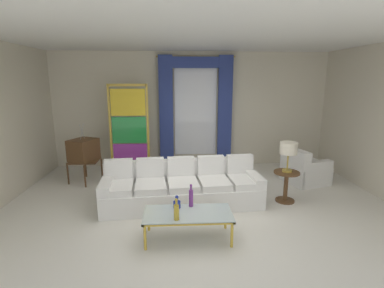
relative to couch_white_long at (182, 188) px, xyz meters
name	(u,v)px	position (x,y,z in m)	size (l,w,h in m)	color
ground_plane	(200,213)	(0.30, -0.46, -0.31)	(16.00, 16.00, 0.00)	silver
wall_rear	(191,110)	(0.30, 2.60, 1.19)	(8.00, 0.12, 3.00)	beige
ceiling_slab	(197,38)	(0.30, 0.34, 2.71)	(8.00, 7.60, 0.04)	white
curtained_window	(196,101)	(0.42, 2.43, 1.43)	(2.00, 0.17, 2.70)	white
couch_white_long	(182,188)	(0.00, 0.00, 0.00)	(2.98, 1.16, 0.86)	white
coffee_table	(188,215)	(0.06, -1.26, 0.07)	(1.28, 0.61, 0.41)	silver
bottle_blue_decanter	(191,197)	(0.12, -1.04, 0.25)	(0.07, 0.07, 0.36)	#753384
bottle_crystal_tall	(176,211)	(-0.10, -1.47, 0.23)	(0.07, 0.07, 0.32)	gold
bottle_amber_squat	(177,204)	(-0.10, -1.09, 0.17)	(0.11, 0.11, 0.20)	navy
vintage_tv	(83,151)	(-2.18, 1.29, 0.42)	(0.71, 0.75, 1.35)	brown
armchair_white	(303,170)	(2.77, 0.97, -0.02)	(1.01, 0.99, 0.80)	white
stained_glass_divider	(129,132)	(-1.23, 1.84, 0.75)	(0.95, 0.05, 2.20)	gold
peacock_figurine	(152,169)	(-0.69, 1.47, -0.09)	(0.44, 0.60, 0.50)	beige
round_side_table	(286,184)	(1.99, -0.03, 0.05)	(0.48, 0.48, 0.59)	brown
table_lamp_brass	(289,150)	(1.99, -0.03, 0.72)	(0.32, 0.32, 0.57)	#B29338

